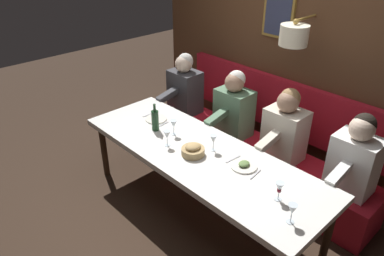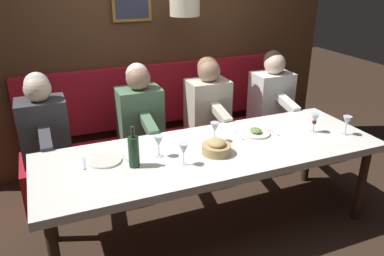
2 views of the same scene
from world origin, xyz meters
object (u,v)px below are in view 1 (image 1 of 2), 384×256
object	(u,v)px
wine_glass_2	(167,135)
wine_glass_3	(280,188)
diner_nearest	(355,157)
bread_bowl	(193,150)
dining_table	(199,157)
wine_glass_4	(213,140)
diner_middle	(234,106)
diner_far	(185,86)
wine_bottle	(155,120)
wine_glass_1	(292,210)
wine_glass_0	(174,124)
diner_near	(285,128)

from	to	relation	value
wine_glass_2	wine_glass_3	world-z (taller)	same
diner_nearest	bread_bowl	xyz separation A→B (m)	(-0.96, 1.11, -0.03)
bread_bowl	dining_table	bearing A→B (deg)	-5.60
wine_glass_3	wine_glass_4	xyz separation A→B (m)	(0.15, 0.85, 0.00)
diner_middle	diner_far	size ratio (longest dim) A/B	1.00
wine_bottle	wine_glass_2	bearing A→B (deg)	-108.72
wine_glass_1	wine_glass_2	world-z (taller)	same
wine_glass_4	wine_bottle	size ratio (longest dim) A/B	0.55
diner_middle	wine_glass_0	size ratio (longest dim) A/B	4.82
diner_middle	wine_bottle	distance (m)	0.96
diner_near	wine_glass_4	world-z (taller)	diner_near
wine_glass_0	wine_glass_4	bearing A→B (deg)	-81.08
wine_glass_0	wine_glass_3	xyz separation A→B (m)	(-0.07, -1.34, -0.00)
diner_nearest	diner_middle	bearing A→B (deg)	90.00
wine_glass_1	wine_glass_3	distance (m)	0.25
diner_near	diner_far	world-z (taller)	same
wine_glass_1	wine_bottle	bearing A→B (deg)	85.52
dining_table	wine_bottle	bearing A→B (deg)	93.32
diner_middle	wine_bottle	xyz separation A→B (m)	(-0.92, 0.29, 0.04)
wine_glass_3	wine_glass_4	distance (m)	0.86
diner_far	wine_glass_0	distance (m)	1.13
wine_glass_1	wine_bottle	size ratio (longest dim) A/B	0.55
dining_table	diner_nearest	distance (m)	1.42
diner_middle	bread_bowl	bearing A→B (deg)	-161.14
diner_near	wine_glass_2	xyz separation A→B (m)	(-1.03, 0.66, 0.04)
wine_glass_1	wine_glass_0	bearing A→B (deg)	82.05
wine_glass_1	diner_near	bearing A→B (deg)	36.07
diner_far	wine_glass_1	distance (m)	2.54
bread_bowl	diner_middle	bearing A→B (deg)	18.86
diner_far	wine_glass_0	world-z (taller)	diner_far
diner_nearest	diner_middle	size ratio (longest dim) A/B	1.00
diner_near	diner_middle	bearing A→B (deg)	90.00
diner_nearest	wine_glass_0	xyz separation A→B (m)	(-0.84, 1.52, 0.04)
diner_middle	wine_glass_0	world-z (taller)	diner_middle
diner_far	wine_glass_1	bearing A→B (deg)	-114.59
diner_nearest	wine_bottle	bearing A→B (deg)	118.01
wine_glass_0	wine_glass_3	size ratio (longest dim) A/B	1.00
wine_glass_0	wine_glass_1	xyz separation A→B (m)	(-0.22, -1.55, 0.00)
wine_glass_4	diner_nearest	bearing A→B (deg)	-53.57
wine_glass_2	bread_bowl	world-z (taller)	wine_glass_2
diner_far	wine_glass_4	bearing A→B (deg)	-121.46
diner_nearest	wine_glass_2	world-z (taller)	diner_nearest
wine_glass_2	wine_bottle	bearing A→B (deg)	71.28
dining_table	wine_glass_2	xyz separation A→B (m)	(-0.15, 0.30, 0.18)
diner_middle	wine_glass_1	xyz separation A→B (m)	(-1.06, -1.46, 0.04)
diner_nearest	bread_bowl	bearing A→B (deg)	130.72
diner_far	wine_bottle	world-z (taller)	diner_far
wine_glass_4	diner_middle	bearing A→B (deg)	27.91
dining_table	wine_glass_1	distance (m)	1.16
wine_glass_4	bread_bowl	bearing A→B (deg)	158.20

